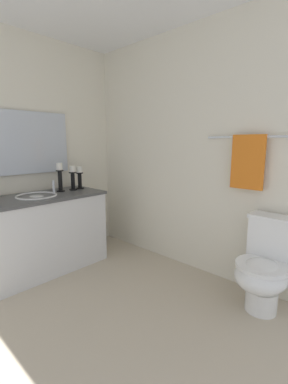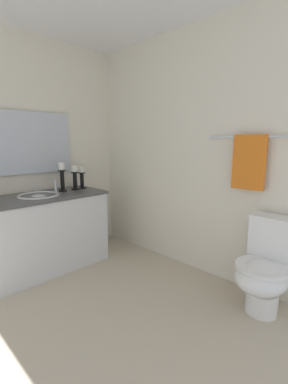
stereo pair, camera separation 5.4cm
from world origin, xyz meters
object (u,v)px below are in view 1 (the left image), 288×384
(towel_bar, at_px, (250,137))
(candle_holder_short, at_px, (73,177))
(sink_basin, at_px, (37,200))
(vanity_cabinet, at_px, (39,234))
(mirror, at_px, (21,143))
(toilet, at_px, (265,267))
(candle_holder_mid, at_px, (60,176))
(towel_near_vanity, at_px, (248,162))
(candle_holder_tall, at_px, (80,177))

(towel_bar, bearing_deg, candle_holder_short, -158.58)
(sink_basin, xyz_separation_m, candle_holder_short, (-0.04, 0.45, 0.18))
(vanity_cabinet, relative_size, sink_basin, 3.35)
(candle_holder_short, bearing_deg, mirror, -117.76)
(sink_basin, height_order, toilet, sink_basin)
(candle_holder_mid, height_order, towel_near_vanity, towel_near_vanity)
(sink_basin, distance_m, toilet, 2.17)
(vanity_cabinet, xyz_separation_m, towel_bar, (1.67, 1.12, 0.98))
(candle_holder_short, xyz_separation_m, toilet, (1.98, 0.45, -0.58))
(towel_bar, xyz_separation_m, towel_near_vanity, (0.00, -0.02, -0.21))
(towel_near_vanity, bearing_deg, candle_holder_mid, -155.11)
(mirror, xyz_separation_m, towel_bar, (1.95, 1.12, 0.05))
(sink_basin, bearing_deg, towel_near_vanity, 33.48)
(candle_holder_short, height_order, towel_near_vanity, towel_near_vanity)
(candle_holder_mid, height_order, towel_bar, towel_bar)
(towel_bar, bearing_deg, toilet, -38.83)
(candle_holder_mid, distance_m, towel_near_vanity, 1.91)
(candle_holder_short, distance_m, towel_near_vanity, 1.84)
(vanity_cabinet, xyz_separation_m, candle_holder_tall, (-0.06, 0.55, 0.53))
(candle_holder_mid, bearing_deg, towel_near_vanity, 24.89)
(vanity_cabinet, relative_size, candle_holder_short, 4.94)
(vanity_cabinet, distance_m, towel_bar, 2.23)
(toilet, height_order, towel_bar, towel_bar)
(toilet, bearing_deg, vanity_cabinet, -155.17)
(candle_holder_mid, xyz_separation_m, towel_bar, (1.72, 0.82, 0.41))
(candle_holder_short, bearing_deg, towel_bar, 21.42)
(candle_holder_tall, xyz_separation_m, candle_holder_mid, (0.00, -0.25, 0.03))
(vanity_cabinet, distance_m, candle_holder_tall, 0.77)
(candle_holder_mid, relative_size, toilet, 0.42)
(candle_holder_tall, relative_size, candle_holder_mid, 0.82)
(sink_basin, height_order, candle_holder_mid, candle_holder_mid)
(vanity_cabinet, height_order, sink_basin, sink_basin)
(candle_holder_mid, bearing_deg, towel_bar, 25.38)
(candle_holder_tall, relative_size, towel_bar, 0.32)
(candle_holder_mid, bearing_deg, candle_holder_short, 83.74)
(candle_holder_short, relative_size, towel_bar, 0.34)
(candle_holder_mid, distance_m, toilet, 2.17)
(candle_holder_tall, height_order, towel_bar, towel_bar)
(sink_basin, xyz_separation_m, toilet, (1.94, 0.90, -0.39))
(sink_basin, height_order, candle_holder_short, candle_holder_short)
(sink_basin, height_order, mirror, mirror)
(sink_basin, xyz_separation_m, towel_near_vanity, (1.67, 1.10, 0.40))
(vanity_cabinet, distance_m, candle_holder_short, 0.70)
(towel_near_vanity, bearing_deg, toilet, -36.49)
(candle_holder_short, xyz_separation_m, towel_near_vanity, (1.71, 0.65, 0.22))
(candle_holder_short, bearing_deg, vanity_cabinet, -84.53)
(sink_basin, bearing_deg, candle_holder_mid, 101.14)
(mirror, xyz_separation_m, toilet, (2.22, 0.90, -0.96))
(towel_near_vanity, bearing_deg, towel_bar, 90.00)
(candle_holder_tall, xyz_separation_m, toilet, (2.00, 0.34, -0.57))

